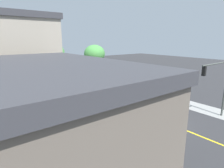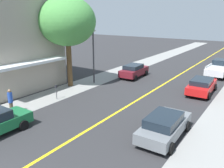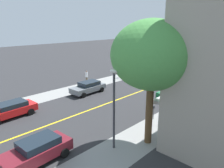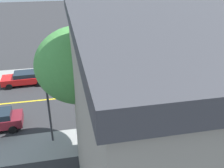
{
  "view_description": "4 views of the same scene",
  "coord_description": "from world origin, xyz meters",
  "views": [
    {
      "loc": [
        -15.96,
        -11.17,
        8.57
      ],
      "look_at": [
        0.62,
        9.94,
        2.2
      ],
      "focal_mm": 30.58,
      "sensor_mm": 36.0,
      "label": 1
    },
    {
      "loc": [
        8.8,
        -3.01,
        6.99
      ],
      "look_at": [
        -0.93,
        11.13,
        1.91
      ],
      "focal_mm": 36.98,
      "sensor_mm": 36.0,
      "label": 2
    },
    {
      "loc": [
        -15.68,
        25.59,
        8.49
      ],
      "look_at": [
        -0.93,
        10.14,
        2.46
      ],
      "focal_mm": 34.37,
      "sensor_mm": 36.0,
      "label": 3
    },
    {
      "loc": [
        -22.49,
        14.51,
        12.24
      ],
      "look_at": [
        -1.81,
        10.23,
        1.96
      ],
      "focal_mm": 40.53,
      "sensor_mm": 36.0,
      "label": 4
    }
  ],
  "objects": [
    {
      "name": "sidewalk_left",
      "position": [
        -7.04,
        0.0,
        0.0
      ],
      "size": [
        3.26,
        126.0,
        0.01
      ],
      "primitive_type": "cube",
      "color": "gray",
      "rests_on": "ground"
    },
    {
      "name": "street_lamp",
      "position": [
        -6.51,
        15.79,
        3.57
      ],
      "size": [
        0.7,
        0.36,
        5.67
      ],
      "color": "#38383D",
      "rests_on": "ground"
    },
    {
      "name": "green_sedan_left_curb",
      "position": [
        -4.23,
        3.15,
        0.8
      ],
      "size": [
        2.03,
        4.71,
        1.54
      ],
      "rotation": [
        0.0,
        0.0,
        1.59
      ],
      "color": "#196638",
      "rests_on": "ground"
    },
    {
      "name": "sidewalk_right",
      "position": [
        7.04,
        0.0,
        0.0
      ],
      "size": [
        3.26,
        126.0,
        0.01
      ],
      "primitive_type": "cube",
      "color": "gray",
      "rests_on": "ground"
    },
    {
      "name": "pedestrian_black_shirt",
      "position": [
        6.54,
        -5.56,
        0.95
      ],
      "size": [
        0.36,
        0.36,
        1.79
      ],
      "rotation": [
        0.0,
        0.0,
        0.55
      ],
      "color": "#33384C",
      "rests_on": "ground"
    },
    {
      "name": "parking_meter",
      "position": [
        -5.89,
        9.84,
        0.86
      ],
      "size": [
        0.12,
        0.18,
        1.29
      ],
      "color": "#4C4C51",
      "rests_on": "ground"
    },
    {
      "name": "traffic_light_mast",
      "position": [
        4.77,
        -2.86,
        4.51
      ],
      "size": [
        5.78,
        0.32,
        6.72
      ],
      "rotation": [
        0.0,
        0.0,
        3.14
      ],
      "color": "#474C47",
      "rests_on": "ground"
    },
    {
      "name": "road_centerline_stripe",
      "position": [
        0.0,
        0.0,
        0.0
      ],
      "size": [
        0.2,
        126.0,
        0.0
      ],
      "primitive_type": "cube",
      "color": "yellow",
      "rests_on": "ground"
    },
    {
      "name": "ground_plane",
      "position": [
        0.0,
        0.0,
        0.0
      ],
      "size": [
        140.0,
        140.0,
        0.0
      ],
      "primitive_type": "plane",
      "color": "#2D2D30"
    },
    {
      "name": "fire_hydrant",
      "position": [
        -5.84,
        3.35,
        0.37
      ],
      "size": [
        0.44,
        0.24,
        0.76
      ],
      "color": "yellow",
      "rests_on": "ground"
    },
    {
      "name": "grey_sedan_right_curb",
      "position": [
        4.35,
        8.95,
        0.78
      ],
      "size": [
        2.17,
        4.63,
        1.47
      ],
      "rotation": [
        0.0,
        0.0,
        1.59
      ],
      "color": "slate",
      "rests_on": "ground"
    },
    {
      "name": "small_dog",
      "position": [
        -6.58,
        5.02,
        0.41
      ],
      "size": [
        0.31,
        0.83,
        0.62
      ],
      "rotation": [
        0.0,
        0.0,
        4.7
      ],
      "color": "black",
      "rests_on": "ground"
    },
    {
      "name": "pedestrian_white_shirt",
      "position": [
        8.36,
        5.88,
        0.97
      ],
      "size": [
        0.37,
        0.37,
        1.83
      ],
      "rotation": [
        0.0,
        0.0,
        1.02
      ],
      "color": "brown",
      "rests_on": "ground"
    },
    {
      "name": "street_tree_right_corner",
      "position": [
        -7.81,
        13.49,
        6.46
      ],
      "size": [
        5.57,
        5.57,
        8.85
      ],
      "color": "brown",
      "rests_on": "ground"
    },
    {
      "name": "maroon_sedan_left_curb",
      "position": [
        -4.1,
        20.31,
        0.81
      ],
      "size": [
        2.23,
        4.49,
        1.53
      ],
      "rotation": [
        0.0,
        0.0,
        1.62
      ],
      "color": "maroon",
      "rests_on": "ground"
    },
    {
      "name": "pedestrian_blue_shirt",
      "position": [
        -6.42,
        5.89,
        0.99
      ],
      "size": [
        0.34,
        0.34,
        1.86
      ],
      "rotation": [
        0.0,
        0.0,
        0.07
      ],
      "color": "brown",
      "rests_on": "ground"
    },
    {
      "name": "pedestrian_yellow_shirt",
      "position": [
        -8.02,
        -0.42,
        0.98
      ],
      "size": [
        0.37,
        0.37,
        1.85
      ],
      "rotation": [
        0.0,
        0.0,
        0.18
      ],
      "color": "black",
      "rests_on": "ground"
    },
    {
      "name": "red_sedan_right_curb",
      "position": [
        4.03,
        18.72,
        0.76
      ],
      "size": [
        2.24,
        4.81,
        1.42
      ],
      "rotation": [
        0.0,
        0.0,
        1.61
      ],
      "color": "red",
      "rests_on": "ground"
    }
  ]
}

